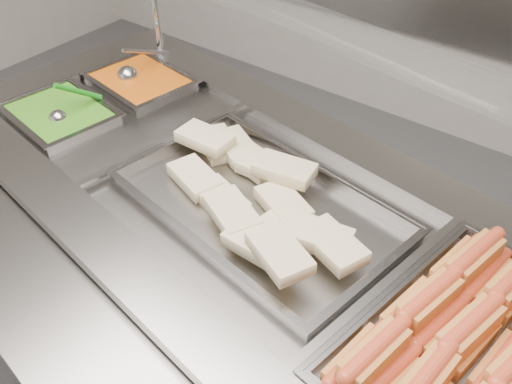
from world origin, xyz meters
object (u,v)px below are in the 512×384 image
Objects in this scene: pan_hotdogs at (464,355)px; pan_wraps at (259,209)px; sneeze_guard at (310,24)px; ladle at (129,75)px; serving_spoon at (62,114)px; steam_counter at (244,306)px.

pan_hotdogs and pan_wraps have the same top height.
ladle is at bearing 178.31° from sneeze_guard.
pan_wraps is at bearing -18.95° from ladle.
serving_spoon reaches higher than pan_wraps.
pan_wraps is 0.77m from serving_spoon.
ladle is (-1.42, 0.37, 0.05)m from pan_hotdogs.
ladle reaches higher than pan_hotdogs.
pan_wraps is at bearing 3.51° from serving_spoon.
pan_hotdogs is 0.63m from pan_wraps.
sneeze_guard is at bearing -1.69° from ladle.
pan_wraps is 3.67× the size of ladle.
sneeze_guard reaches higher than ladle.
serving_spoon is (0.03, -0.32, 0.00)m from ladle.
ladle is (-0.77, 0.02, -0.40)m from sneeze_guard.
serving_spoon reaches higher than ladle.
ladle reaches higher than steam_counter.
sneeze_guard reaches higher than pan_wraps.
pan_hotdogs is (0.69, -0.11, 0.46)m from steam_counter.
pan_hotdogs is at bearing -14.70° from ladle.
steam_counter is 3.33× the size of pan_hotdogs.
pan_wraps is at bearing -9.01° from steam_counter.
pan_wraps is (-0.62, 0.10, 0.02)m from pan_hotdogs.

